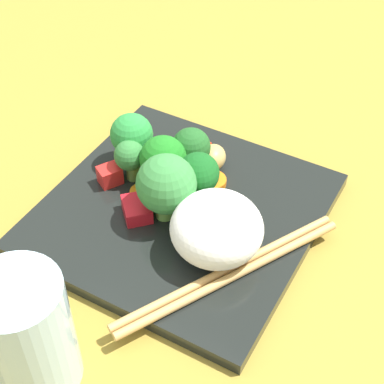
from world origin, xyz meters
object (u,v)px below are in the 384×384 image
object	(u,v)px
broccoli_floret_5	(163,160)
chopstick_pair	(230,273)
carrot_slice_3	(155,169)
rice_mound	(217,228)
drinking_glass	(26,335)
square_plate	(181,213)

from	to	relation	value
broccoli_floret_5	chopstick_pair	xyz separation A→B (cm)	(-7.26, -10.48, -2.93)
broccoli_floret_5	carrot_slice_3	xyz separation A→B (cm)	(1.44, 1.91, -3.06)
rice_mound	carrot_slice_3	xyz separation A→B (cm)	(6.67, 10.08, -2.59)
rice_mound	broccoli_floret_5	world-z (taller)	same
rice_mound	carrot_slice_3	bearing A→B (deg)	56.53
chopstick_pair	drinking_glass	bearing A→B (deg)	177.30
broccoli_floret_5	drinking_glass	xyz separation A→B (cm)	(-21.60, -1.14, 0.62)
broccoli_floret_5	carrot_slice_3	size ratio (longest dim) A/B	2.09
broccoli_floret_5	drinking_glass	world-z (taller)	drinking_glass
carrot_slice_3	chopstick_pair	distance (cm)	15.14
square_plate	rice_mound	xyz separation A→B (cm)	(-3.18, -5.20, 3.48)
carrot_slice_3	broccoli_floret_5	bearing A→B (deg)	-127.10
carrot_slice_3	chopstick_pair	world-z (taller)	chopstick_pair
rice_mound	carrot_slice_3	world-z (taller)	rice_mound
broccoli_floret_5	carrot_slice_3	bearing A→B (deg)	52.90
square_plate	drinking_glass	world-z (taller)	drinking_glass
square_plate	carrot_slice_3	distance (cm)	6.06
broccoli_floret_5	rice_mound	bearing A→B (deg)	-122.57
carrot_slice_3	square_plate	bearing A→B (deg)	-125.55
chopstick_pair	drinking_glass	world-z (taller)	drinking_glass
carrot_slice_3	chopstick_pair	bearing A→B (deg)	-125.10
square_plate	broccoli_floret_5	world-z (taller)	broccoli_floret_5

